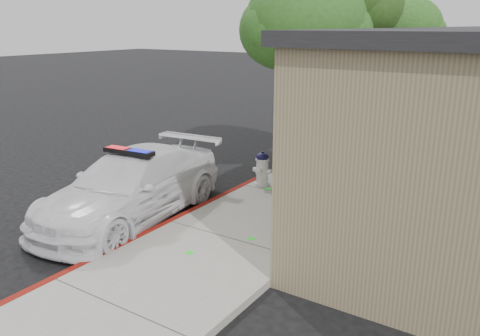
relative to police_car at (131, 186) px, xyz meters
name	(u,v)px	position (x,y,z in m)	size (l,w,h in m)	color
ground	(168,227)	(1.04, 0.03, -0.77)	(120.00, 120.00, 0.00)	black
sidewalk	(294,198)	(2.64, 3.03, -0.69)	(3.20, 60.00, 0.15)	gray
red_curb	(243,187)	(1.10, 3.03, -0.69)	(0.14, 60.00, 0.16)	maroon
police_car	(131,186)	(0.00, 0.00, 0.00)	(2.63, 5.45, 1.65)	white
fire_hydrant	(262,168)	(1.54, 3.29, -0.15)	(0.54, 0.46, 0.94)	white
street_tree_near	(305,27)	(2.35, 3.91, 3.49)	(3.15, 3.01, 5.50)	black
street_tree_far	(407,30)	(2.44, 12.92, 3.35)	(2.96, 2.79, 5.28)	black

